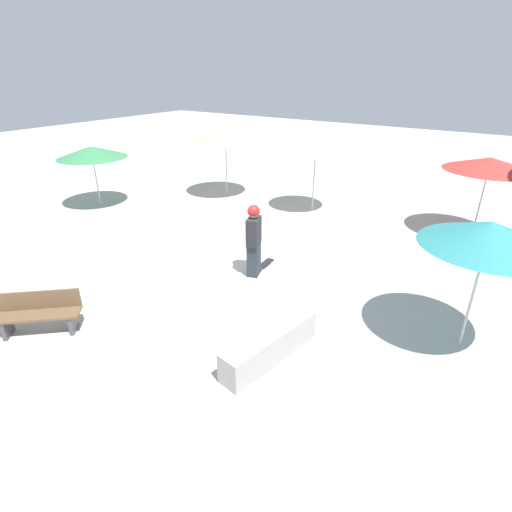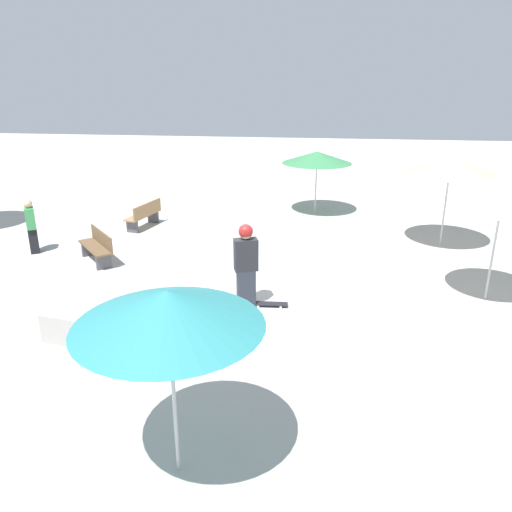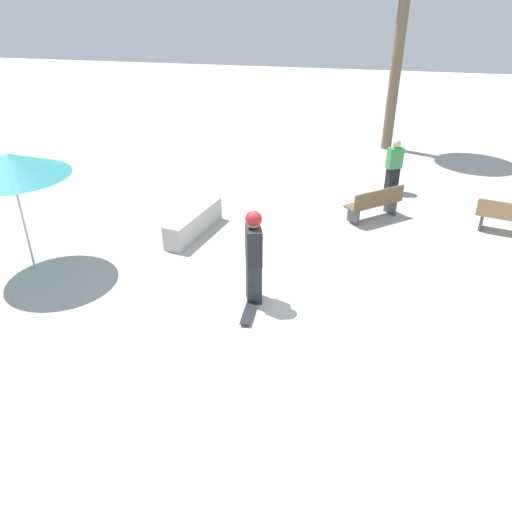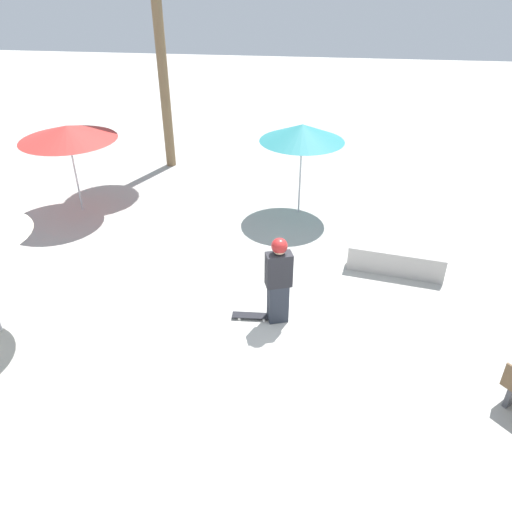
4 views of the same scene
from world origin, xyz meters
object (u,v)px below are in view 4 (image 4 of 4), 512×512
skater_main (279,278)px  skateboard (252,316)px  concrete_ledge (396,261)px  shade_umbrella_red (67,133)px  shade_umbrella_teal (302,133)px

skater_main → skateboard: (0.02, -0.52, -0.95)m
skateboard → concrete_ledge: (-2.10, 3.06, 0.23)m
shade_umbrella_red → shade_umbrella_teal: 6.21m
skater_main → shade_umbrella_teal: (-4.91, 0.16, 1.30)m
skateboard → shade_umbrella_red: shade_umbrella_red is taller
skater_main → shade_umbrella_teal: size_ratio=0.74×
concrete_ledge → shade_umbrella_teal: bearing=-140.0°
shade_umbrella_red → concrete_ledge: bearing=75.5°
skater_main → concrete_ledge: size_ratio=0.85×
skater_main → concrete_ledge: skater_main is taller
shade_umbrella_red → shade_umbrella_teal: size_ratio=1.01×
skater_main → skateboard: 1.08m
skater_main → concrete_ledge: (-2.08, 2.54, -0.72)m
concrete_ledge → skater_main: bearing=-50.6°
concrete_ledge → skateboard: bearing=-55.4°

